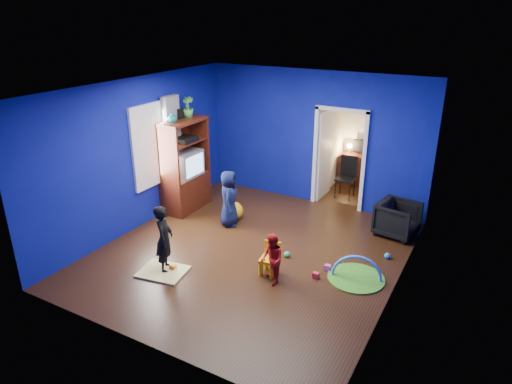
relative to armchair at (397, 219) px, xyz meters
The scene contains 33 objects.
floor 2.89m from the armchair, 136.76° to the right, with size 5.00×5.50×0.01m, color black.
ceiling 3.85m from the armchair, 136.76° to the right, with size 5.00×5.50×0.01m, color white.
wall_back 2.50m from the armchair, 159.40° to the left, with size 5.00×0.02×2.90m, color navy.
wall_front 5.28m from the armchair, 113.90° to the right, with size 5.00×0.02×2.90m, color navy.
wall_left 5.12m from the armchair, 156.82° to the right, with size 0.02×5.50×2.90m, color navy.
wall_right 2.30m from the armchair, 78.19° to the right, with size 0.02×5.50×2.90m, color navy.
alcove 2.41m from the armchair, 131.89° to the left, with size 1.00×1.75×2.50m, color silver, non-canonical shape.
armchair is the anchor object (origin of this frame).
child_black 4.38m from the armchair, 134.01° to the right, with size 0.42×0.28×1.15m, color black.
child_navy 3.27m from the armchair, 158.78° to the right, with size 0.56×0.36×1.14m, color #0F113A.
toddler_red 2.95m from the armchair, 116.87° to the right, with size 0.41×0.32×0.84m, color red.
vase 4.79m from the armchair, 164.14° to the right, with size 0.20×0.20×0.21m, color #0C5662.
potted_plant 4.73m from the armchair, behind, with size 0.24×0.24×0.43m, color #3B8932.
tv_armoire 4.44m from the armchair, 167.90° to the right, with size 0.58×1.14×1.96m, color #3B0E09.
crt_tv 4.41m from the armchair, 167.79° to the right, with size 0.46×0.70×0.54m, color silver.
yellow_blanket 4.46m from the armchair, 133.11° to the right, with size 0.75×0.60×0.03m, color #F2E07A.
hopper_ball 3.23m from the armchair, 163.24° to the right, with size 0.38×0.38×0.38m, color yellow.
kid_chair 2.85m from the armchair, 121.38° to the right, with size 0.28×0.28×0.50m, color yellow.
play_mat 1.91m from the armchair, 95.77° to the right, with size 0.91×0.91×0.02m, color green.
toy_arch 1.91m from the armchair, 95.77° to the right, with size 0.82×0.82×0.05m, color #3F8CD8.
window_left 5.00m from the armchair, 160.56° to the right, with size 0.03×0.95×1.55m, color white.
curtain 4.68m from the armchair, 166.57° to the right, with size 0.14×0.42×2.40m, color slate.
doorway 1.83m from the armchair, 152.20° to the left, with size 1.16×0.10×2.10m, color white.
study_desk 2.74m from the armchair, 122.98° to the left, with size 0.88×0.44×0.75m, color #3D140A.
desk_monitor 2.90m from the armchair, 121.66° to the left, with size 0.40×0.05×0.32m, color black.
desk_lamp 3.01m from the armchair, 126.91° to the left, with size 0.14×0.14×0.14m, color #FFD88C.
folding_chair 2.00m from the armchair, 138.12° to the left, with size 0.40×0.40×0.92m, color black.
book_shelf 3.29m from the armchair, 121.76° to the left, with size 0.88×0.24×0.04m, color white.
toy_0 2.32m from the armchair, 109.37° to the right, with size 0.10×0.08×0.10m, color red.
toy_1 1.02m from the armchair, 85.04° to the right, with size 0.11×0.11×0.11m, color #2487CF.
toy_2 4.28m from the armchair, 133.39° to the right, with size 0.10×0.08×0.10m, color orange.
toy_3 2.33m from the armchair, 129.26° to the right, with size 0.11×0.11×0.11m, color green.
toy_4 2.00m from the armchair, 110.27° to the right, with size 0.10×0.08×0.10m, color #C04898.
Camera 1 is at (3.56, -6.20, 4.05)m, focal length 32.00 mm.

